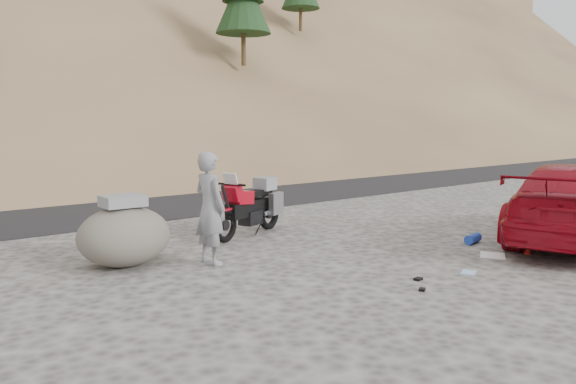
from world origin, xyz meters
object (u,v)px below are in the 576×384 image
man (211,263)px  motorcycle (251,207)px  boulder (124,235)px  red_car (574,241)px

man → motorcycle: bearing=-55.1°
motorcycle → boulder: (-3.26, -0.83, -0.08)m
motorcycle → red_car: size_ratio=0.41×
motorcycle → man: bearing=-162.5°
motorcycle → boulder: motorcycle is taller
boulder → motorcycle: bearing=14.3°
red_car → motorcycle: bearing=26.5°
red_car → boulder: bearing=45.2°
motorcycle → red_car: (4.83, -4.80, -0.62)m
man → boulder: (-1.24, 0.79, 0.54)m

